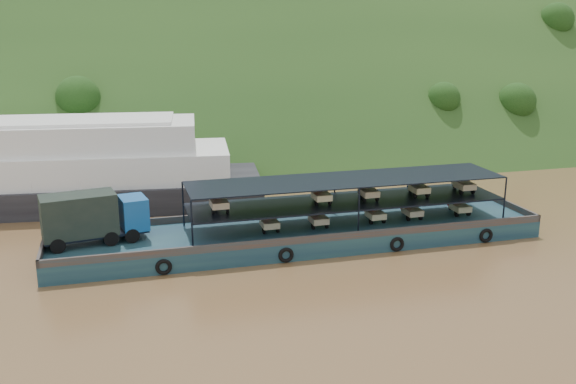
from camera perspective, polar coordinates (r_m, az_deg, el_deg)
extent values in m
plane|color=brown|center=(46.60, 3.36, -4.56)|extent=(160.00, 160.00, 0.00)
cube|color=#1B3C16|center=(80.36, -4.90, 3.77)|extent=(140.00, 39.60, 39.60)
cube|color=#122940|center=(46.36, 1.06, -3.85)|extent=(35.00, 7.00, 1.20)
cube|color=#592D19|center=(49.21, -0.06, -1.68)|extent=(35.00, 0.20, 0.50)
cube|color=#592D19|center=(43.01, 2.35, -4.19)|extent=(35.00, 0.20, 0.50)
cube|color=#592D19|center=(53.50, 19.24, -1.17)|extent=(0.20, 7.00, 0.50)
cube|color=#592D19|center=(44.64, -20.96, -4.49)|extent=(0.20, 7.00, 0.50)
torus|color=black|center=(41.41, -10.99, -6.57)|extent=(1.06, 0.26, 1.06)
torus|color=black|center=(42.64, -0.18, -5.63)|extent=(1.06, 0.26, 1.06)
torus|color=black|center=(45.28, 9.67, -4.60)|extent=(1.06, 0.26, 1.06)
torus|color=black|center=(48.56, 17.20, -3.72)|extent=(1.06, 0.26, 1.06)
cylinder|color=black|center=(43.53, -19.80, -4.52)|extent=(1.03, 0.51, 0.98)
cylinder|color=black|center=(45.49, -20.07, -3.72)|extent=(1.03, 0.51, 0.98)
cylinder|color=black|center=(43.90, -15.45, -4.00)|extent=(1.03, 0.51, 0.98)
cylinder|color=black|center=(45.84, -15.91, -3.23)|extent=(1.03, 0.51, 0.98)
cylinder|color=black|center=(44.13, -13.69, -3.78)|extent=(1.03, 0.51, 0.98)
cylinder|color=black|center=(46.06, -14.23, -3.02)|extent=(1.03, 0.51, 0.98)
cube|color=black|center=(44.72, -16.70, -3.55)|extent=(6.96, 3.27, 0.20)
cube|color=#155194|center=(44.78, -13.58, -1.78)|extent=(2.05, 2.61, 2.17)
cube|color=black|center=(44.84, -12.56, -1.17)|extent=(0.39, 1.95, 0.89)
cube|color=black|center=(44.19, -18.09, -1.94)|extent=(5.06, 3.13, 2.76)
cube|color=black|center=(46.76, 5.19, -0.85)|extent=(23.00, 5.00, 0.12)
cube|color=black|center=(46.34, 5.23, 1.11)|extent=(23.00, 5.00, 0.08)
cylinder|color=black|center=(41.79, -8.53, -2.90)|extent=(0.12, 0.12, 3.30)
cylinder|color=black|center=(46.55, -9.30, -1.07)|extent=(0.12, 0.12, 3.30)
cylinder|color=black|center=(44.52, 6.31, -1.70)|extent=(0.12, 0.12, 3.30)
cylinder|color=black|center=(49.02, 4.17, -0.09)|extent=(0.12, 0.12, 3.30)
cylinder|color=black|center=(49.82, 18.70, -0.61)|extent=(0.12, 0.12, 3.30)
cylinder|color=black|center=(53.88, 15.77, 0.76)|extent=(0.12, 0.12, 3.30)
cylinder|color=black|center=(46.48, -2.07, -2.69)|extent=(0.12, 0.52, 0.52)
cylinder|color=black|center=(44.71, -2.16, -3.42)|extent=(0.14, 0.52, 0.52)
cylinder|color=black|center=(44.93, -0.91, -3.31)|extent=(0.14, 0.52, 0.52)
cube|color=beige|center=(45.04, -1.64, -2.82)|extent=(1.15, 1.50, 0.44)
cube|color=red|center=(46.05, -1.99, -2.18)|extent=(0.55, 0.80, 0.80)
cube|color=red|center=(45.72, -1.93, -1.66)|extent=(0.50, 0.10, 0.10)
cylinder|color=black|center=(47.40, 2.19, -2.34)|extent=(0.12, 0.52, 0.52)
cylinder|color=black|center=(45.62, 2.27, -3.04)|extent=(0.14, 0.52, 0.52)
cylinder|color=black|center=(45.93, 3.46, -2.93)|extent=(0.14, 0.52, 0.52)
cube|color=beige|center=(45.99, 2.74, -2.45)|extent=(1.15, 1.50, 0.44)
cube|color=red|center=(46.98, 2.30, -1.84)|extent=(0.55, 0.80, 0.80)
cube|color=red|center=(46.65, 2.39, -1.32)|extent=(0.50, 0.10, 0.10)
cylinder|color=black|center=(48.86, 7.11, -1.91)|extent=(0.12, 0.52, 0.52)
cylinder|color=black|center=(47.09, 7.38, -2.57)|extent=(0.14, 0.52, 0.52)
cylinder|color=black|center=(47.48, 8.50, -2.47)|extent=(0.14, 0.52, 0.52)
cube|color=beige|center=(47.49, 7.79, -2.01)|extent=(1.15, 1.50, 0.44)
cube|color=#B50C0C|center=(48.45, 7.27, -1.42)|extent=(0.55, 0.80, 0.80)
cube|color=#B50C0C|center=(48.13, 7.38, -0.92)|extent=(0.50, 0.10, 0.10)
cylinder|color=black|center=(50.05, 10.27, -1.63)|extent=(0.12, 0.52, 0.52)
cylinder|color=black|center=(48.29, 10.65, -2.27)|extent=(0.14, 0.52, 0.52)
cylinder|color=black|center=(48.72, 11.71, -2.16)|extent=(0.14, 0.52, 0.52)
cube|color=beige|center=(48.71, 11.02, -1.72)|extent=(1.15, 1.50, 0.44)
cube|color=red|center=(49.64, 10.45, -1.15)|extent=(0.55, 0.80, 0.80)
cube|color=red|center=(49.34, 10.57, -0.66)|extent=(0.50, 0.10, 0.10)
cylinder|color=black|center=(51.86, 14.25, -1.27)|extent=(0.12, 0.52, 0.52)
cylinder|color=black|center=(50.12, 14.75, -1.87)|extent=(0.14, 0.52, 0.52)
cylinder|color=black|center=(50.62, 15.74, -1.77)|extent=(0.14, 0.52, 0.52)
cube|color=#C8C38D|center=(50.56, 15.08, -1.34)|extent=(1.15, 1.50, 0.44)
cube|color=red|center=(51.47, 14.45, -0.81)|extent=(0.55, 0.80, 0.80)
cube|color=red|center=(51.17, 14.60, -0.32)|extent=(0.50, 0.10, 0.10)
cylinder|color=black|center=(45.34, -6.42, -0.96)|extent=(0.12, 0.52, 0.52)
cylinder|color=black|center=(43.56, -6.69, -1.64)|extent=(0.14, 0.52, 0.52)
cylinder|color=black|center=(43.71, -5.40, -1.54)|extent=(0.14, 0.52, 0.52)
cube|color=beige|center=(43.87, -6.13, -1.04)|extent=(1.15, 1.50, 0.44)
cube|color=#B1280B|center=(44.92, -6.38, -0.43)|extent=(0.55, 0.80, 0.80)
cube|color=#B1280B|center=(44.59, -6.36, 0.13)|extent=(0.50, 0.10, 0.10)
cylinder|color=black|center=(46.98, 2.44, -0.31)|extent=(0.12, 0.52, 0.52)
cylinder|color=black|center=(45.18, 2.54, -0.94)|extent=(0.14, 0.52, 0.52)
cylinder|color=black|center=(45.49, 3.73, -0.85)|extent=(0.14, 0.52, 0.52)
cube|color=beige|center=(45.56, 3.00, -0.37)|extent=(1.15, 1.50, 0.44)
cube|color=red|center=(46.57, 2.56, 0.21)|extent=(0.55, 0.80, 0.80)
cube|color=red|center=(46.26, 2.65, 0.75)|extent=(0.50, 0.10, 0.10)
cylinder|color=black|center=(48.18, 6.53, -0.01)|extent=(0.12, 0.52, 0.52)
cylinder|color=black|center=(46.39, 6.78, -0.61)|extent=(0.14, 0.52, 0.52)
cylinder|color=black|center=(46.76, 7.92, -0.52)|extent=(0.14, 0.52, 0.52)
cube|color=tan|center=(46.79, 7.20, -0.05)|extent=(1.15, 1.50, 0.44)
cube|color=beige|center=(47.78, 6.68, 0.50)|extent=(0.55, 0.80, 0.80)
cube|color=beige|center=(47.47, 6.79, 1.03)|extent=(0.50, 0.10, 0.10)
cylinder|color=black|center=(49.78, 10.83, 0.31)|extent=(0.12, 0.52, 0.52)
cylinder|color=black|center=(48.01, 11.23, -0.26)|extent=(0.14, 0.52, 0.52)
cylinder|color=black|center=(48.46, 12.29, -0.17)|extent=(0.14, 0.52, 0.52)
cube|color=#C0BA88|center=(48.45, 11.60, 0.28)|extent=(1.15, 1.50, 0.44)
cube|color=#193E96|center=(49.40, 11.01, 0.81)|extent=(0.55, 0.80, 0.80)
cube|color=#193E96|center=(49.10, 11.14, 1.32)|extent=(0.50, 0.10, 0.10)
cylinder|color=black|center=(51.54, 14.61, 0.59)|extent=(0.12, 0.52, 0.52)
cylinder|color=black|center=(49.79, 15.13, 0.05)|extent=(0.14, 0.52, 0.52)
cylinder|color=black|center=(50.30, 16.11, 0.13)|extent=(0.14, 0.52, 0.52)
cube|color=tan|center=(50.25, 15.45, 0.56)|extent=(1.15, 1.50, 0.44)
cube|color=beige|center=(51.16, 14.81, 1.07)|extent=(0.55, 0.80, 0.80)
cube|color=beige|center=(50.88, 14.96, 1.56)|extent=(0.50, 0.10, 0.10)
cube|color=black|center=(59.30, -20.82, -0.11)|extent=(38.15, 13.85, 2.24)
cube|color=white|center=(58.76, -21.03, 2.17)|extent=(32.48, 12.24, 2.61)
cube|color=white|center=(58.30, -21.27, 4.58)|extent=(26.82, 10.62, 2.42)
cube|color=white|center=(58.09, -21.39, 5.89)|extent=(23.00, 9.24, 0.28)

